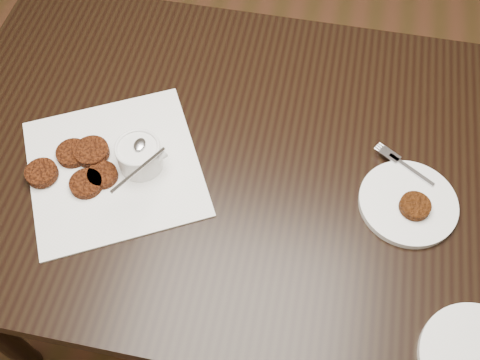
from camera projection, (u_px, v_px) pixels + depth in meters
The scene contains 6 objects.
floor at pixel (233, 311), 1.73m from camera, with size 4.00×4.00×0.00m, color brown.
table at pixel (249, 238), 1.45m from camera, with size 1.34×0.86×0.75m, color black.
napkin at pixel (114, 168), 1.11m from camera, with size 0.33×0.33×0.00m, color white.
sauce_ramekin at pixel (137, 146), 1.06m from camera, with size 0.12×0.12×0.12m, color silver, non-canonical shape.
patty_cluster at pixel (82, 167), 1.10m from camera, with size 0.23×0.23×0.02m, color #60260C, non-canonical shape.
plate_with_patty at pixel (409, 201), 1.06m from camera, with size 0.19×0.19×0.03m, color white, non-canonical shape.
Camera 1 is at (0.13, -0.54, 1.69)m, focal length 41.18 mm.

